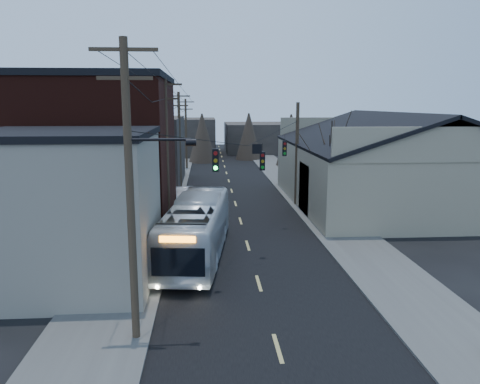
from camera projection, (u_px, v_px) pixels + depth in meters
The scene contains 14 objects.
ground at pixel (288, 382), 14.30m from camera, with size 160.00×160.00×0.00m, color black.
road_surface at pixel (233, 195), 43.70m from camera, with size 9.00×110.00×0.02m, color black.
sidewalk_left at pixel (163, 195), 43.24m from camera, with size 4.00×110.00×0.12m, color #474744.
sidewalk_right at pixel (301, 193), 44.14m from camera, with size 4.00×110.00×0.12m, color #474744.
building_clapboard at pixel (66, 210), 21.84m from camera, with size 8.00×8.00×7.00m, color gray.
building_brick at pixel (96, 153), 32.27m from camera, with size 10.00×12.00×10.00m, color black.
building_left_far at pixel (138, 152), 48.27m from camera, with size 9.00×14.00×7.00m, color #2F2A25.
warehouse at pixel (391, 173), 39.21m from camera, with size 16.16×20.60×7.73m.
building_far_left at pixel (185, 137), 77.03m from camera, with size 10.00×12.00×6.00m, color #2F2A25.
building_far_right at pixel (259, 137), 82.93m from camera, with size 12.00×14.00×5.00m, color #2F2A25.
bare_tree at pixel (330, 171), 33.68m from camera, with size 0.40×0.40×7.20m, color black.
utility_lines at pixel (197, 148), 36.82m from camera, with size 11.24×45.28×10.50m.
bus at pixel (196, 229), 25.75m from camera, with size 2.71×11.59×3.23m, color silver.
parked_car at pixel (185, 196), 39.82m from camera, with size 1.45×4.15×1.37m, color #AFB2B7.
Camera 1 is at (-2.37, -12.83, 8.38)m, focal length 35.00 mm.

